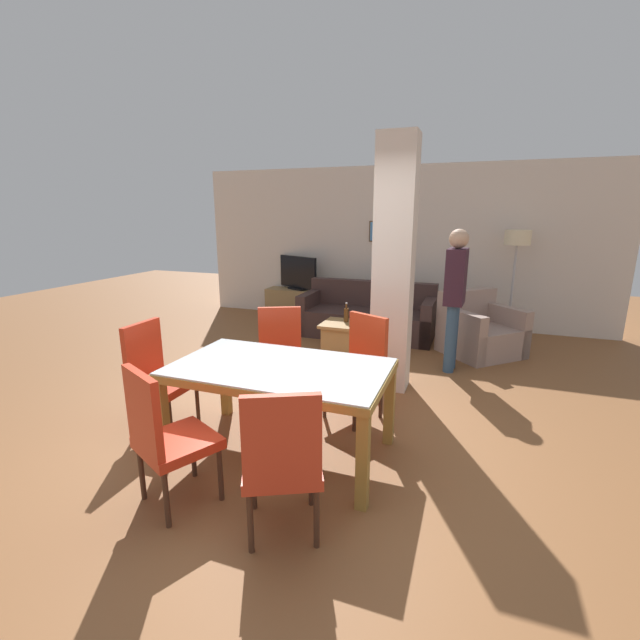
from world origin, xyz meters
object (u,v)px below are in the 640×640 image
(tv_stand, at_px, (298,303))
(armchair, at_px, (479,333))
(dining_table, at_px, (280,383))
(dining_chair_head_left, at_px, (156,373))
(dining_chair_near_left, at_px, (165,433))
(standing_person, at_px, (455,291))
(dining_chair_far_right, at_px, (359,363))
(floor_lamp, at_px, (517,247))
(bottle, at_px, (346,315))
(tv_screen, at_px, (298,273))
(dining_chair_near_right, at_px, (282,458))
(coffee_table, at_px, (350,339))
(sofa, at_px, (367,318))
(dining_chair_far_left, at_px, (280,353))

(tv_stand, bearing_deg, armchair, -19.74)
(tv_stand, bearing_deg, dining_table, -68.83)
(dining_chair_head_left, relative_size, armchair, 0.79)
(dining_chair_near_left, bearing_deg, tv_stand, 129.77)
(standing_person, bearing_deg, dining_chair_far_right, 158.58)
(dining_chair_head_left, height_order, dining_chair_near_left, same)
(dining_chair_near_left, distance_m, standing_person, 3.71)
(dining_chair_near_left, distance_m, floor_lamp, 5.71)
(dining_chair_head_left, distance_m, floor_lamp, 5.38)
(bottle, relative_size, tv_screen, 0.31)
(dining_table, relative_size, dining_chair_near_right, 1.73)
(coffee_table, bearing_deg, dining_chair_near_left, -94.28)
(dining_table, height_order, sofa, sofa)
(dining_table, bearing_deg, tv_stand, 111.17)
(dining_chair_head_left, bearing_deg, dining_chair_far_left, 137.88)
(tv_screen, height_order, floor_lamp, floor_lamp)
(bottle, bearing_deg, dining_chair_near_left, -93.00)
(dining_table, relative_size, coffee_table, 2.26)
(coffee_table, distance_m, tv_stand, 2.42)
(dining_chair_head_left, height_order, bottle, dining_chair_head_left)
(sofa, bearing_deg, dining_table, 92.89)
(dining_chair_head_left, bearing_deg, dining_chair_far_right, 117.98)
(dining_table, distance_m, dining_chair_far_right, 0.97)
(dining_chair_far_right, height_order, bottle, dining_chair_far_right)
(dining_chair_near_left, relative_size, tv_screen, 1.14)
(bottle, xyz_separation_m, tv_screen, (-1.48, 1.80, 0.26))
(dining_chair_head_left, xyz_separation_m, tv_screen, (-0.49, 4.42, 0.30))
(dining_chair_far_left, bearing_deg, dining_chair_near_right, 90.37)
(bottle, distance_m, standing_person, 1.48)
(sofa, bearing_deg, dining_chair_near_right, 97.61)
(dining_chair_near_right, xyz_separation_m, sofa, (-0.60, 4.50, -0.24))
(armchair, height_order, floor_lamp, floor_lamp)
(bottle, distance_m, floor_lamp, 2.86)
(dining_table, distance_m, standing_person, 2.76)
(dining_chair_head_left, distance_m, armchair, 4.26)
(tv_stand, distance_m, floor_lamp, 3.83)
(armchair, bearing_deg, sofa, -55.88)
(dining_chair_far_right, relative_size, armchair, 0.79)
(tv_screen, distance_m, standing_person, 3.49)
(dining_chair_near_right, relative_size, bottle, 3.64)
(tv_stand, bearing_deg, bottle, -50.61)
(tv_stand, bearing_deg, dining_chair_head_left, -83.63)
(dining_chair_far_left, distance_m, sofa, 2.77)
(armchair, relative_size, tv_stand, 1.04)
(dining_chair_near_right, distance_m, armchair, 4.27)
(tv_stand, bearing_deg, coffee_table, -50.28)
(sofa, relative_size, standing_person, 1.20)
(tv_stand, relative_size, standing_person, 0.69)
(dining_chair_head_left, height_order, standing_person, standing_person)
(dining_chair_far_left, height_order, standing_person, standing_person)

